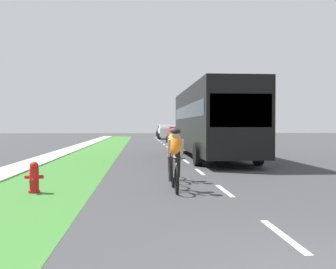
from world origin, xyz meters
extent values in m
plane|color=#38383A|center=(0.00, 20.00, 0.00)|extent=(120.00, 120.00, 0.00)
cube|color=#38722D|center=(-4.70, 20.00, 0.00)|extent=(2.86, 70.00, 0.01)
cube|color=#B2ADA3|center=(-6.76, 20.00, 0.00)|extent=(1.28, 70.00, 0.10)
cube|color=white|center=(0.00, 2.00, 0.00)|extent=(0.12, 1.80, 0.01)
cube|color=white|center=(0.00, 6.00, 0.00)|extent=(0.12, 1.80, 0.01)
cube|color=white|center=(0.00, 10.00, 0.00)|extent=(0.12, 1.80, 0.01)
cube|color=white|center=(0.00, 14.00, 0.00)|extent=(0.12, 1.80, 0.01)
cube|color=white|center=(0.00, 18.00, 0.00)|extent=(0.12, 1.80, 0.01)
cube|color=white|center=(0.00, 22.00, 0.00)|extent=(0.12, 1.80, 0.01)
cube|color=white|center=(0.00, 26.00, 0.00)|extent=(0.12, 1.80, 0.01)
cube|color=white|center=(0.00, 30.00, 0.00)|extent=(0.12, 1.80, 0.01)
cube|color=white|center=(0.00, 34.00, 0.00)|extent=(0.12, 1.80, 0.01)
cube|color=white|center=(0.00, 38.00, 0.00)|extent=(0.12, 1.80, 0.01)
cube|color=white|center=(0.00, 42.00, 0.00)|extent=(0.12, 1.80, 0.01)
cube|color=white|center=(0.00, 46.00, 0.00)|extent=(0.12, 1.80, 0.01)
cube|color=white|center=(0.00, 50.00, 0.00)|extent=(0.12, 1.80, 0.01)
cylinder|color=red|center=(-4.70, 6.04, 0.03)|extent=(0.28, 0.28, 0.06)
cylinder|color=red|center=(-4.70, 6.04, 0.34)|extent=(0.22, 0.22, 0.55)
sphere|color=red|center=(-4.70, 6.04, 0.66)|extent=(0.21, 0.21, 0.21)
cylinder|color=red|center=(-4.86, 6.04, 0.39)|extent=(0.12, 0.09, 0.09)
cylinder|color=red|center=(-4.54, 6.04, 0.39)|extent=(0.12, 0.09, 0.09)
cylinder|color=red|center=(-4.70, 5.87, 0.31)|extent=(0.11, 0.14, 0.11)
torus|color=black|center=(-1.25, 6.62, 0.34)|extent=(0.06, 0.68, 0.68)
torus|color=black|center=(-1.25, 5.58, 0.34)|extent=(0.06, 0.68, 0.68)
cylinder|color=silver|center=(-1.25, 6.00, 0.52)|extent=(0.04, 0.59, 0.43)
cylinder|color=silver|center=(-1.25, 6.28, 0.62)|extent=(0.04, 0.04, 0.55)
cylinder|color=silver|center=(-1.25, 6.05, 0.85)|extent=(0.03, 0.55, 0.03)
cylinder|color=black|center=(-1.25, 5.60, 0.86)|extent=(0.42, 0.02, 0.02)
ellipsoid|color=orange|center=(-1.25, 6.12, 1.18)|extent=(0.30, 0.54, 0.63)
sphere|color=tan|center=(-1.25, 5.84, 1.42)|extent=(0.20, 0.20, 0.20)
ellipsoid|color=black|center=(-1.25, 5.84, 1.50)|extent=(0.24, 0.28, 0.16)
cylinder|color=tan|center=(-1.41, 5.84, 1.10)|extent=(0.07, 0.26, 0.45)
cylinder|color=tan|center=(-1.09, 5.84, 1.10)|extent=(0.07, 0.26, 0.45)
cylinder|color=black|center=(-1.35, 6.20, 0.52)|extent=(0.10, 0.30, 0.60)
cylinder|color=black|center=(-1.15, 6.15, 0.62)|extent=(0.10, 0.25, 0.61)
torus|color=black|center=(-1.12, 8.46, 0.34)|extent=(0.06, 0.68, 0.68)
torus|color=black|center=(-1.12, 7.42, 0.34)|extent=(0.06, 0.68, 0.68)
cylinder|color=red|center=(-1.12, 7.84, 0.52)|extent=(0.04, 0.59, 0.43)
cylinder|color=red|center=(-1.12, 8.12, 0.62)|extent=(0.04, 0.04, 0.55)
cylinder|color=red|center=(-1.12, 7.89, 0.85)|extent=(0.03, 0.55, 0.03)
cylinder|color=black|center=(-1.12, 7.44, 0.86)|extent=(0.42, 0.02, 0.02)
ellipsoid|color=orange|center=(-1.12, 7.96, 1.18)|extent=(0.30, 0.54, 0.63)
sphere|color=tan|center=(-1.12, 7.68, 1.42)|extent=(0.20, 0.20, 0.20)
ellipsoid|color=red|center=(-1.12, 7.68, 1.50)|extent=(0.24, 0.28, 0.16)
cylinder|color=tan|center=(-1.28, 7.68, 1.10)|extent=(0.07, 0.26, 0.45)
cylinder|color=tan|center=(-0.96, 7.68, 1.10)|extent=(0.07, 0.26, 0.45)
cylinder|color=black|center=(-1.22, 8.04, 0.52)|extent=(0.10, 0.30, 0.60)
cylinder|color=black|center=(-1.02, 7.99, 0.62)|extent=(0.10, 0.25, 0.61)
cube|color=black|center=(1.47, 15.76, 1.93)|extent=(2.50, 11.60, 3.10)
cube|color=#1E2833|center=(1.47, 15.76, 2.33)|extent=(2.52, 10.67, 0.64)
cube|color=#1E2833|center=(1.47, 9.99, 2.18)|extent=(2.25, 0.06, 1.20)
cylinder|color=black|center=(0.22, 11.99, 0.48)|extent=(0.28, 0.96, 0.96)
cylinder|color=black|center=(2.72, 11.99, 0.48)|extent=(0.28, 0.96, 0.96)
cylinder|color=black|center=(0.22, 18.95, 0.48)|extent=(0.28, 0.96, 0.96)
cylinder|color=black|center=(2.72, 18.95, 0.48)|extent=(0.28, 0.96, 0.96)
cube|color=maroon|center=(1.44, 32.36, 0.64)|extent=(1.76, 4.30, 0.76)
cube|color=maroon|center=(1.44, 32.51, 1.26)|extent=(1.55, 2.24, 0.52)
cube|color=#1E2833|center=(1.44, 31.54, 1.24)|extent=(1.44, 0.08, 0.44)
cylinder|color=black|center=(0.56, 31.02, 0.32)|extent=(0.22, 0.64, 0.64)
cylinder|color=black|center=(2.32, 31.02, 0.32)|extent=(0.22, 0.64, 0.64)
cylinder|color=black|center=(0.56, 33.69, 0.32)|extent=(0.22, 0.64, 0.64)
cylinder|color=black|center=(2.32, 33.69, 0.32)|extent=(0.22, 0.64, 0.64)
cube|color=silver|center=(1.20, 43.64, 0.81)|extent=(1.90, 4.70, 1.00)
cube|color=silver|center=(1.20, 43.84, 1.53)|extent=(1.71, 2.91, 0.52)
cube|color=#1E2833|center=(1.20, 42.58, 1.41)|extent=(1.56, 0.08, 0.44)
cylinder|color=black|center=(0.25, 42.23, 0.36)|extent=(0.25, 0.72, 0.72)
cylinder|color=black|center=(2.15, 42.23, 0.36)|extent=(0.25, 0.72, 0.72)
cylinder|color=black|center=(0.25, 45.05, 0.36)|extent=(0.25, 0.72, 0.72)
cylinder|color=black|center=(2.15, 45.05, 0.36)|extent=(0.25, 0.72, 0.72)
cube|color=#194C2D|center=(1.62, 55.85, 0.72)|extent=(1.96, 5.10, 0.76)
cube|color=#194C2D|center=(1.62, 55.08, 1.32)|extent=(1.80, 1.78, 0.64)
cube|color=#1E2833|center=(1.62, 54.37, 1.30)|extent=(1.67, 0.08, 0.52)
cube|color=#194C2D|center=(0.71, 56.87, 1.02)|extent=(0.08, 2.81, 0.40)
cube|color=#194C2D|center=(2.52, 56.87, 1.02)|extent=(0.08, 2.81, 0.40)
cube|color=#194C2D|center=(1.62, 58.36, 1.02)|extent=(1.80, 0.08, 0.40)
cylinder|color=black|center=(0.64, 54.32, 0.38)|extent=(0.26, 0.76, 0.76)
cylinder|color=black|center=(2.60, 54.32, 0.38)|extent=(0.26, 0.76, 0.76)
cylinder|color=black|center=(0.64, 57.38, 0.38)|extent=(0.26, 0.76, 0.76)
cylinder|color=black|center=(2.60, 57.38, 0.38)|extent=(0.26, 0.76, 0.76)
camera|label=1|loc=(-2.14, -3.62, 1.64)|focal=41.60mm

